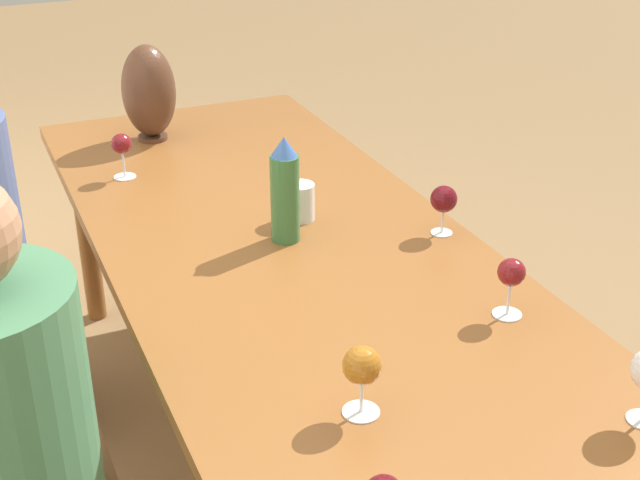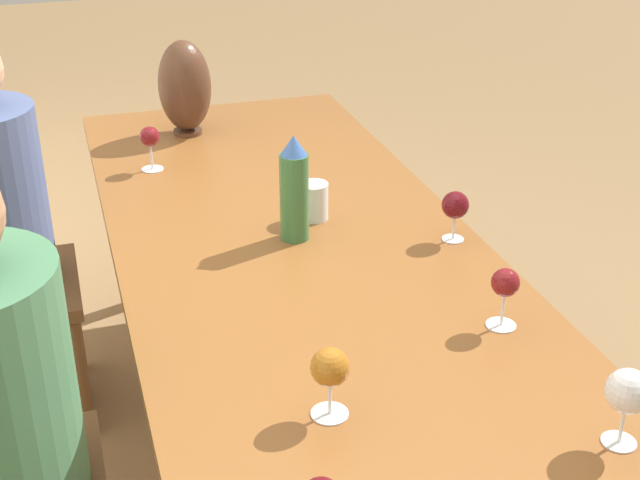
# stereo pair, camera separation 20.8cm
# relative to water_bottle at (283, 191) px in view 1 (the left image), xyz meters

# --- Properties ---
(ground_plane) EXTENTS (14.00, 14.00, 0.00)m
(ground_plane) POSITION_rel_water_bottle_xyz_m (-0.06, -0.00, -0.87)
(ground_plane) COLOR olive
(dining_table) EXTENTS (2.43, 0.92, 0.74)m
(dining_table) POSITION_rel_water_bottle_xyz_m (-0.06, -0.00, -0.21)
(dining_table) COLOR brown
(dining_table) RESTS_ON ground_plane
(water_bottle) EXTENTS (0.07, 0.07, 0.28)m
(water_bottle) POSITION_rel_water_bottle_xyz_m (0.00, 0.00, 0.00)
(water_bottle) COLOR #336638
(water_bottle) RESTS_ON dining_table
(water_tumbler) EXTENTS (0.08, 0.08, 0.10)m
(water_tumbler) POSITION_rel_water_bottle_xyz_m (0.10, -0.09, -0.09)
(water_tumbler) COLOR silver
(water_tumbler) RESTS_ON dining_table
(vase) EXTENTS (0.18, 0.18, 0.32)m
(vase) POSITION_rel_water_bottle_xyz_m (0.87, 0.13, 0.03)
(vase) COLOR #4C2D1E
(vase) RESTS_ON dining_table
(wine_glass_1) EXTENTS (0.07, 0.07, 0.14)m
(wine_glass_1) POSITION_rel_water_bottle_xyz_m (-0.73, 0.13, -0.04)
(wine_glass_1) COLOR silver
(wine_glass_1) RESTS_ON dining_table
(wine_glass_2) EXTENTS (0.07, 0.07, 0.13)m
(wine_glass_2) POSITION_rel_water_bottle_xyz_m (-0.13, -0.39, -0.04)
(wine_glass_2) COLOR silver
(wine_glass_2) RESTS_ON dining_table
(wine_glass_4) EXTENTS (0.07, 0.07, 0.14)m
(wine_glass_4) POSITION_rel_water_bottle_xyz_m (0.58, 0.29, -0.04)
(wine_glass_4) COLOR silver
(wine_glass_4) RESTS_ON dining_table
(wine_glass_6) EXTENTS (0.07, 0.07, 0.14)m
(wine_glass_6) POSITION_rel_water_bottle_xyz_m (-0.54, -0.32, -0.04)
(wine_glass_6) COLOR silver
(wine_glass_6) RESTS_ON dining_table
(person_near) EXTENTS (0.38, 0.38, 1.21)m
(person_near) POSITION_rel_water_bottle_xyz_m (-0.43, 0.75, -0.23)
(person_near) COLOR #2D2D38
(person_near) RESTS_ON ground_plane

